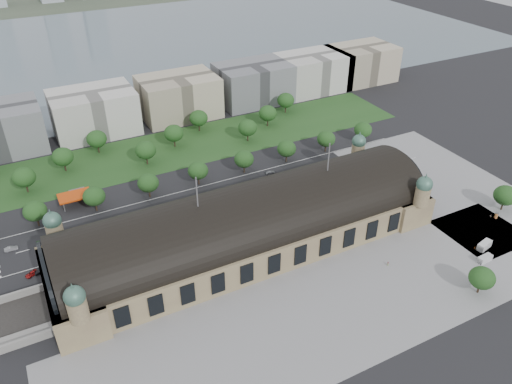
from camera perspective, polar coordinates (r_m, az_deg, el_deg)
name	(u,v)px	position (r m, az deg, el deg)	size (l,w,h in m)	color
ground	(249,247)	(198.55, -0.80, -6.25)	(900.00, 900.00, 0.00)	black
station	(249,226)	(192.27, -0.82, -3.87)	(150.00, 48.40, 44.30)	#9D8E61
plaza_south	(334,311)	(175.05, 8.91, -13.27)	(190.00, 48.00, 0.12)	gray
plaza_east	(442,184)	(253.35, 20.49, 0.89)	(56.00, 100.00, 0.12)	gray
road_slab	(169,211)	(221.46, -9.89, -2.17)	(260.00, 26.00, 0.10)	black
grass_belt	(144,155)	(268.33, -12.71, 4.09)	(300.00, 45.00, 0.10)	#234B1E
petrol_station	(77,195)	(237.79, -19.83, -0.31)	(14.00, 13.00, 5.05)	#CC400C
lake	(90,49)	(459.11, -18.42, 15.27)	(700.00, 320.00, 0.08)	slate
far_shore	(53,3)	(652.22, -22.15, 19.40)	(700.00, 120.00, 0.14)	#44513D
office_3	(94,112)	(296.46, -18.01, 8.67)	(45.00, 32.00, 24.00)	silver
office_4	(179,97)	(307.02, -8.81, 10.71)	(45.00, 32.00, 24.00)	#C1B397
office_5	(253,83)	(325.01, -0.33, 12.34)	(45.00, 32.00, 24.00)	slate
office_6	(313,72)	(346.61, 6.49, 13.45)	(45.00, 32.00, 24.00)	silver
office_7	(361,63)	(369.37, 11.87, 14.19)	(45.00, 32.00, 24.00)	#C1B397
tree_row_2	(35,211)	(224.52, -23.94, -2.01)	(9.60, 9.60, 11.52)	#2D2116
tree_row_3	(94,196)	(225.45, -18.03, -0.49)	(9.60, 9.60, 11.52)	#2D2116
tree_row_4	(148,183)	(228.91, -12.22, 1.01)	(9.60, 9.60, 11.52)	#2D2116
tree_row_5	(198,171)	(234.78, -6.65, 2.44)	(9.60, 9.60, 11.52)	#2D2116
tree_row_6	(244,159)	(242.89, -1.38, 3.76)	(9.60, 9.60, 11.52)	#2D2116
tree_row_7	(287,149)	(253.02, 3.52, 4.96)	(9.60, 9.60, 11.52)	#2D2116
tree_row_8	(326,139)	(264.95, 8.02, 6.03)	(9.60, 9.60, 11.52)	#2D2116
tree_row_9	(363,130)	(278.44, 12.13, 6.97)	(9.60, 9.60, 11.52)	#2D2116
tree_belt_3	(24,177)	(250.33, -25.00, 1.55)	(10.40, 10.40, 12.48)	#2D2116
tree_belt_4	(63,157)	(261.38, -21.22, 3.78)	(10.40, 10.40, 12.48)	#2D2116
tree_belt_5	(97,139)	(273.84, -17.75, 5.80)	(10.40, 10.40, 12.48)	#2D2116
tree_belt_6	(146,150)	(255.78, -12.50, 4.69)	(10.40, 10.40, 12.48)	#2D2116
tree_belt_7	(174,133)	(270.64, -9.38, 6.65)	(10.40, 10.40, 12.48)	#2D2116
tree_belt_8	(199,118)	(286.50, -6.58, 8.39)	(10.40, 10.40, 12.48)	#2D2116
tree_belt_9	(248,128)	(273.28, -0.96, 7.37)	(10.40, 10.40, 12.48)	#2D2116
tree_belt_10	(268,113)	(290.98, 1.35, 8.99)	(10.40, 10.40, 12.48)	#2D2116
tree_belt_11	(286,100)	(309.31, 3.42, 10.42)	(10.40, 10.40, 12.48)	#2D2116
tree_plaza_ne	(505,195)	(240.57, 26.62, -0.35)	(10.00, 10.00, 11.69)	#2D2116
tree_plaza_s	(482,278)	(191.31, 24.42, -8.93)	(9.00, 9.00, 10.64)	#2D2116
traffic_car_1	(11,249)	(218.46, -26.21, -5.82)	(1.73, 4.95, 1.63)	gray
traffic_car_2	(61,245)	(212.75, -21.37, -5.62)	(2.56, 5.55, 1.54)	black
traffic_car_3	(154,209)	(222.53, -11.58, -1.95)	(2.13, 5.24, 1.52)	maroon
traffic_car_4	(199,202)	(224.44, -6.51, -1.09)	(1.94, 4.81, 1.64)	#191946
traffic_car_5	(270,173)	(244.88, 1.66, 2.23)	(1.62, 4.65, 1.53)	#4F5156
traffic_car_6	(362,165)	(257.28, 12.02, 3.07)	(2.54, 5.50, 1.53)	silver
parked_car_0	(41,270)	(202.91, -23.38, -8.21)	(1.70, 4.89, 1.61)	black
parked_car_1	(32,274)	(202.90, -24.27, -8.52)	(2.24, 4.85, 1.35)	maroon
parked_car_2	(70,261)	(203.46, -20.51, -7.35)	(2.21, 5.44, 1.58)	#1A1D4A
parked_car_3	(113,249)	(204.33, -16.03, -6.23)	(1.61, 4.01, 1.37)	#595A60
parked_car_4	(158,238)	(205.49, -11.14, -5.17)	(1.62, 4.65, 1.53)	#BBBBBD
parked_car_5	(127,247)	(203.51, -14.49, -6.08)	(2.68, 5.81, 1.61)	gray
parked_car_6	(167,233)	(207.31, -10.12, -4.67)	(2.04, 5.02, 1.46)	black
bus_west	(183,220)	(212.49, -8.30, -3.15)	(2.66, 11.35, 3.16)	#AD1B2C
bus_mid	(251,197)	(225.00, -0.57, -0.52)	(2.70, 11.52, 3.21)	beige
bus_east	(283,190)	(229.88, 3.06, 0.27)	(2.98, 12.75, 3.55)	white
van_east	(484,246)	(216.03, 24.60, -5.62)	(7.21, 4.13, 2.94)	silver
van_south	(484,259)	(209.38, 24.63, -7.00)	(6.19, 2.75, 2.63)	#BDBDBF
advertising_column	(496,215)	(236.48, 25.77, -2.41)	(1.55, 1.55, 2.94)	#BA362E
pedestrian_0	(388,264)	(195.72, 14.85, -7.93)	(0.81, 0.47, 1.66)	gray
pedestrian_1	(475,248)	(214.54, 23.70, -5.87)	(0.57, 0.38, 1.57)	gray
pedestrian_2	(491,216)	(236.03, 25.24, -2.51)	(0.88, 0.51, 1.81)	gray
pedestrian_4	(486,260)	(209.84, 24.77, -7.11)	(1.03, 0.45, 1.60)	gray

